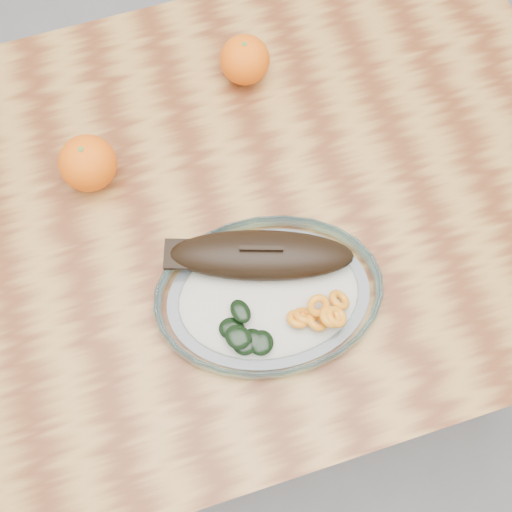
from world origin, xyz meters
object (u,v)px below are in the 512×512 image
at_px(plated_meal, 268,292).
at_px(orange_right, 245,60).
at_px(dining_table, 214,235).
at_px(orange_left, 88,163).

distance_m(plated_meal, orange_right, 0.38).
bearing_deg(orange_right, dining_table, -119.43).
bearing_deg(orange_left, plated_meal, -53.30).
bearing_deg(dining_table, plated_meal, -74.76).
bearing_deg(orange_left, dining_table, -35.11).
relative_size(dining_table, orange_left, 14.00).
distance_m(plated_meal, orange_left, 0.33).
relative_size(orange_left, orange_right, 1.08).
relative_size(plated_meal, orange_right, 8.18).
bearing_deg(plated_meal, orange_right, 86.21).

